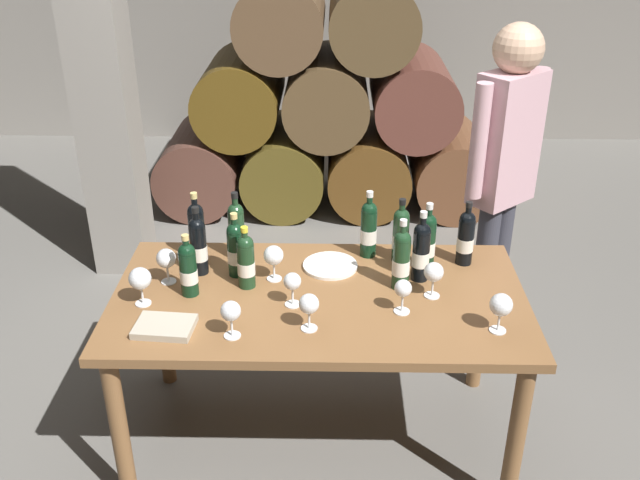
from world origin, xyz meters
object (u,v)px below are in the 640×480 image
object	(u,v)px
wine_bottle_5	(466,237)
wine_bottle_6	(401,234)
wine_bottle_4	(427,241)
wine_bottle_9	(369,228)
wine_glass_7	(166,259)
wine_bottle_11	(197,230)
wine_glass_0	(434,273)
wine_glass_6	(309,305)
wine_glass_4	(403,290)
sommelier_presenting	(504,164)
wine_bottle_8	(236,248)
wine_bottle_7	(188,268)
dining_table	(319,313)
wine_glass_1	(292,283)
tasting_notebook	(165,327)
wine_glass_3	(140,279)
wine_glass_5	(274,256)
wine_bottle_10	(198,245)
wine_bottle_1	(237,230)
wine_bottle_3	(401,259)
wine_glass_8	(231,312)
wine_glass_2	(501,306)
serving_plate	(330,266)
wine_bottle_0	(246,261)
wine_bottle_2	(421,251)

from	to	relation	value
wine_bottle_5	wine_bottle_6	size ratio (longest dim) A/B	0.99
wine_bottle_4	wine_bottle_9	bearing A→B (deg)	155.71
wine_bottle_4	wine_bottle_6	size ratio (longest dim) A/B	1.04
wine_bottle_6	wine_glass_7	world-z (taller)	wine_bottle_6
wine_bottle_11	wine_glass_0	bearing A→B (deg)	-16.95
wine_glass_6	wine_glass_4	bearing A→B (deg)	18.92
wine_glass_6	sommelier_presenting	world-z (taller)	sommelier_presenting
wine_bottle_8	wine_glass_4	world-z (taller)	wine_bottle_8
wine_bottle_7	wine_glass_6	distance (m)	0.56
dining_table	wine_glass_1	xyz separation A→B (m)	(-0.10, -0.08, 0.19)
tasting_notebook	sommelier_presenting	distance (m)	1.79
tasting_notebook	wine_glass_1	bearing A→B (deg)	26.07
wine_glass_7	sommelier_presenting	xyz separation A→B (m)	(1.52, 0.66, 0.17)
wine_bottle_8	wine_glass_3	size ratio (longest dim) A/B	1.78
wine_bottle_11	wine_glass_5	size ratio (longest dim) A/B	2.00
wine_bottle_10	wine_bottle_11	bearing A→B (deg)	102.42
wine_bottle_1	wine_glass_5	distance (m)	0.26
wine_bottle_3	wine_glass_1	world-z (taller)	wine_bottle_3
wine_bottle_3	wine_glass_8	world-z (taller)	wine_bottle_3
wine_bottle_10	wine_glass_2	size ratio (longest dim) A/B	1.94
dining_table	wine_glass_7	world-z (taller)	wine_glass_7
wine_bottle_4	wine_glass_8	world-z (taller)	wine_bottle_4
dining_table	wine_bottle_9	world-z (taller)	wine_bottle_9
wine_bottle_7	wine_glass_5	distance (m)	0.36
wine_bottle_3	wine_glass_7	bearing A→B (deg)	178.72
wine_glass_7	wine_bottle_7	bearing A→B (deg)	-38.23
wine_glass_2	wine_bottle_3	bearing A→B (deg)	138.04
sommelier_presenting	wine_glass_1	bearing A→B (deg)	-139.90
wine_bottle_1	wine_glass_1	distance (m)	0.48
wine_glass_8	serving_plate	size ratio (longest dim) A/B	0.63
wine_bottle_3	wine_glass_0	size ratio (longest dim) A/B	2.03
tasting_notebook	wine_bottle_11	bearing A→B (deg)	91.60
wine_bottle_11	wine_glass_3	bearing A→B (deg)	-112.30
wine_bottle_6	wine_bottle_11	distance (m)	0.90
wine_bottle_6	sommelier_presenting	bearing A→B (deg)	40.55
wine_bottle_1	wine_glass_7	distance (m)	0.35
wine_bottle_0	wine_bottle_2	bearing A→B (deg)	5.67
wine_bottle_8	serving_plate	xyz separation A→B (m)	(0.40, 0.07, -0.12)
wine_bottle_6	wine_glass_1	world-z (taller)	wine_bottle_6
wine_glass_0	wine_glass_6	distance (m)	0.55
wine_bottle_7	wine_glass_8	distance (m)	0.37
wine_bottle_5	wine_bottle_8	distance (m)	1.00
wine_bottle_8	sommelier_presenting	bearing A→B (deg)	25.51
wine_bottle_2	wine_bottle_8	size ratio (longest dim) A/B	1.09
wine_glass_0	wine_bottle_7	bearing A→B (deg)	179.75
wine_bottle_6	wine_glass_3	distance (m)	1.12
wine_bottle_0	wine_glass_5	world-z (taller)	wine_bottle_0
wine_bottle_8	wine_bottle_11	size ratio (longest dim) A/B	0.92
wine_glass_5	wine_bottle_0	bearing A→B (deg)	-152.63
dining_table	wine_glass_7	bearing A→B (deg)	171.97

